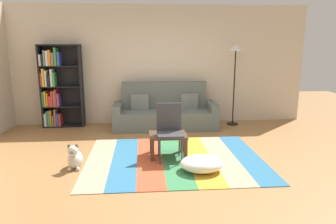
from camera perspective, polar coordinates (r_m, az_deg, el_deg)
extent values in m
plane|color=#9E7042|center=(4.93, 0.37, -9.03)|extent=(14.00, 14.00, 0.00)
cube|color=beige|center=(7.15, -1.47, 8.76)|extent=(6.80, 0.10, 2.70)
cube|color=tan|center=(5.01, -12.78, -8.94)|extent=(0.40, 2.22, 0.01)
cube|color=teal|center=(4.97, -8.15, -8.93)|extent=(0.40, 2.22, 0.01)
cube|color=#C64C2D|center=(4.96, -3.46, -8.86)|extent=(0.40, 2.22, 0.01)
cube|color=#387F4C|center=(4.99, 1.21, -8.74)|extent=(0.40, 2.22, 0.01)
cube|color=gold|center=(5.04, 5.80, -8.56)|extent=(0.40, 2.22, 0.01)
cube|color=tan|center=(5.13, 10.26, -8.33)|extent=(0.40, 2.22, 0.01)
cube|color=teal|center=(5.24, 14.54, -8.07)|extent=(0.40, 2.22, 0.01)
cube|color=#59605B|center=(6.73, -0.52, -1.37)|extent=(1.90, 0.80, 0.40)
cube|color=#59605B|center=(6.93, -0.72, 3.24)|extent=(1.90, 0.20, 0.60)
cube|color=#59605B|center=(6.72, -9.40, -0.87)|extent=(0.18, 0.80, 0.56)
cube|color=#59605B|center=(6.87, 8.16, -0.54)|extent=(0.18, 0.80, 0.56)
cube|color=slate|center=(6.82, -5.26, 1.84)|extent=(0.42, 0.19, 0.36)
cube|color=slate|center=(6.90, 3.92, 1.98)|extent=(0.42, 0.19, 0.36)
cube|color=black|center=(7.28, -22.55, 4.42)|extent=(0.04, 0.28, 1.82)
cube|color=black|center=(7.06, -15.84, 4.68)|extent=(0.04, 0.28, 1.82)
cube|color=black|center=(7.29, -18.99, 4.70)|extent=(0.90, 0.01, 1.82)
cube|color=black|center=(7.32, -18.75, -2.39)|extent=(0.86, 0.28, 0.02)
cube|color=black|center=(7.23, -19.00, 1.04)|extent=(0.86, 0.28, 0.02)
cube|color=black|center=(7.16, -19.25, 4.55)|extent=(0.86, 0.28, 0.02)
cube|color=black|center=(7.12, -19.51, 8.12)|extent=(0.86, 0.28, 0.02)
cube|color=black|center=(7.10, -19.77, 11.71)|extent=(0.86, 0.28, 0.02)
cube|color=silver|center=(7.35, -21.89, -1.33)|extent=(0.04, 0.17, 0.29)
cube|color=#668C99|center=(7.36, -21.58, -1.08)|extent=(0.03, 0.22, 0.34)
cube|color=green|center=(7.34, -21.23, -1.02)|extent=(0.04, 0.22, 0.35)
cube|color=orange|center=(7.33, -20.93, -1.00)|extent=(0.03, 0.22, 0.36)
cube|color=#8C6647|center=(7.31, -20.60, -1.48)|extent=(0.03, 0.17, 0.24)
cube|color=#8C6647|center=(7.32, -20.21, -0.88)|extent=(0.04, 0.25, 0.38)
cube|color=#334CB2|center=(7.28, -19.91, -1.32)|extent=(0.04, 0.17, 0.28)
cube|color=red|center=(7.31, -19.45, -1.31)|extent=(0.04, 0.25, 0.27)
cube|color=green|center=(7.30, -22.14, 2.31)|extent=(0.03, 0.25, 0.33)
cube|color=gold|center=(7.29, -21.83, 2.36)|extent=(0.03, 0.26, 0.34)
cube|color=orange|center=(7.28, -21.49, 2.22)|extent=(0.03, 0.25, 0.30)
cube|color=red|center=(7.25, -21.11, 1.95)|extent=(0.05, 0.21, 0.24)
cube|color=red|center=(7.21, -20.80, 2.34)|extent=(0.05, 0.17, 0.34)
cube|color=#8C6647|center=(7.19, -20.43, 2.38)|extent=(0.03, 0.16, 0.35)
cube|color=red|center=(7.22, -20.09, 2.60)|extent=(0.03, 0.25, 0.39)
cube|color=purple|center=(7.19, -19.77, 2.20)|extent=(0.04, 0.20, 0.29)
cube|color=red|center=(7.23, -22.47, 5.66)|extent=(0.03, 0.21, 0.30)
cube|color=gold|center=(7.20, -22.20, 6.01)|extent=(0.05, 0.19, 0.39)
cube|color=silver|center=(7.19, -21.76, 5.87)|extent=(0.03, 0.21, 0.35)
cube|color=black|center=(7.16, -21.35, 5.48)|extent=(0.05, 0.16, 0.25)
cube|color=silver|center=(7.16, -20.86, 6.03)|extent=(0.05, 0.20, 0.38)
cube|color=green|center=(7.14, -20.47, 5.76)|extent=(0.04, 0.18, 0.31)
cube|color=silver|center=(7.18, -22.74, 8.95)|extent=(0.04, 0.18, 0.24)
cube|color=black|center=(7.16, -22.38, 8.99)|extent=(0.05, 0.17, 0.25)
cube|color=#668C99|center=(7.17, -22.00, 9.35)|extent=(0.03, 0.23, 0.33)
cube|color=silver|center=(7.14, -21.63, 9.32)|extent=(0.05, 0.18, 0.32)
cube|color=orange|center=(7.14, -21.17, 9.44)|extent=(0.05, 0.22, 0.34)
cube|color=#8C6647|center=(7.11, -20.72, 9.24)|extent=(0.05, 0.19, 0.28)
cube|color=green|center=(7.12, -20.19, 9.70)|extent=(0.05, 0.26, 0.38)
cube|color=#334CB2|center=(7.10, -19.68, 9.37)|extent=(0.05, 0.25, 0.29)
cube|color=#513826|center=(4.99, -0.02, -4.33)|extent=(0.61, 0.48, 0.04)
cube|color=#513826|center=(4.85, -2.96, -7.20)|extent=(0.06, 0.06, 0.34)
cube|color=#513826|center=(4.89, 3.29, -7.02)|extent=(0.06, 0.06, 0.34)
cube|color=#513826|center=(5.23, -3.10, -5.72)|extent=(0.06, 0.06, 0.34)
cube|color=#513826|center=(5.27, 2.68, -5.57)|extent=(0.06, 0.06, 0.34)
ellipsoid|color=white|center=(4.51, 6.32, -9.58)|extent=(0.63, 0.52, 0.22)
ellipsoid|color=beige|center=(4.82, -16.99, -8.47)|extent=(0.22, 0.30, 0.26)
sphere|color=beige|center=(4.66, -17.39, -6.91)|extent=(0.15, 0.15, 0.15)
ellipsoid|color=#5B5750|center=(4.61, -17.54, -7.27)|extent=(0.06, 0.07, 0.05)
ellipsoid|color=#5B5750|center=(4.68, -18.01, -6.22)|extent=(0.05, 0.04, 0.08)
ellipsoid|color=#5B5750|center=(4.66, -16.75, -6.23)|extent=(0.05, 0.04, 0.08)
sphere|color=beige|center=(4.75, -17.97, -10.16)|extent=(0.06, 0.06, 0.06)
sphere|color=beige|center=(4.72, -16.53, -10.19)|extent=(0.06, 0.06, 0.06)
cylinder|color=black|center=(7.26, 11.96, -2.16)|extent=(0.26, 0.26, 0.02)
cylinder|color=black|center=(7.10, 12.26, 4.44)|extent=(0.03, 0.03, 1.66)
cone|color=white|center=(7.04, 12.60, 11.71)|extent=(0.32, 0.32, 0.14)
cube|color=black|center=(5.05, -0.08, -3.79)|extent=(0.13, 0.15, 0.02)
cube|color=#38383D|center=(4.79, 0.37, -4.12)|extent=(0.40, 0.40, 0.03)
cube|color=#38383D|center=(4.90, 0.19, -0.84)|extent=(0.40, 0.03, 0.44)
cylinder|color=#38383D|center=(4.69, -1.53, -7.43)|extent=(0.02, 0.02, 0.42)
cylinder|color=#38383D|center=(4.72, 2.63, -7.31)|extent=(0.02, 0.02, 0.42)
cylinder|color=#38383D|center=(5.01, -1.75, -6.12)|extent=(0.02, 0.02, 0.42)
cylinder|color=#38383D|center=(5.04, 2.13, -6.02)|extent=(0.02, 0.02, 0.42)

